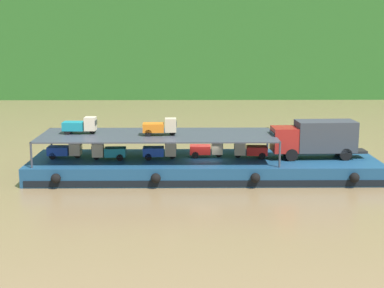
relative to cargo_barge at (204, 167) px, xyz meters
The scene contains 11 objects.
ground_plane 0.75m from the cargo_barge, 90.00° to the left, with size 400.00×400.00×0.00m, color olive.
cargo_barge is the anchor object (origin of this frame).
covered_lorry 9.52m from the cargo_barge, ahead, with size 7.93×2.57×3.10m.
cargo_rack 4.65m from the cargo_barge, behind, with size 19.17×6.69×2.00m.
mini_truck_lower_stern 11.53m from the cargo_barge, behind, with size 2.75×1.21×1.38m.
mini_truck_lower_aft 7.96m from the cargo_barge, behind, with size 2.78×1.26×1.38m.
mini_truck_lower_mid 3.87m from the cargo_barge, behind, with size 2.76×1.23×1.38m.
mini_truck_lower_fore 1.55m from the cargo_barge, 63.55° to the left, with size 2.76×1.24×1.38m.
mini_truck_lower_bow 4.08m from the cargo_barge, ahead, with size 2.80×1.30×1.38m.
mini_truck_upper_stern 10.77m from the cargo_barge, behind, with size 2.77×1.25×1.38m.
mini_truck_upper_mid 4.96m from the cargo_barge, behind, with size 2.77×1.25×1.38m.
Camera 1 is at (-1.47, -45.27, 11.69)m, focal length 52.62 mm.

